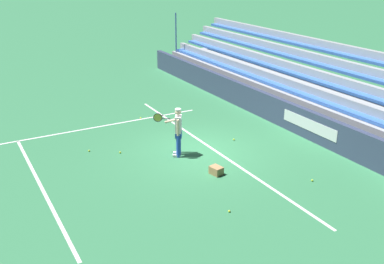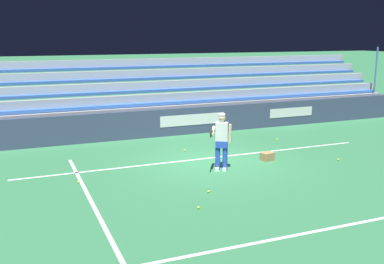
{
  "view_description": "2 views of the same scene",
  "coord_description": "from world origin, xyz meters",
  "px_view_note": "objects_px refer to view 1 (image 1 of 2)",
  "views": [
    {
      "loc": [
        -12.64,
        7.36,
        6.45
      ],
      "look_at": [
        -0.1,
        0.37,
        0.83
      ],
      "focal_mm": 42.0,
      "sensor_mm": 36.0,
      "label": 1
    },
    {
      "loc": [
        5.73,
        12.55,
        3.99
      ],
      "look_at": [
        0.54,
        -0.2,
        1.0
      ],
      "focal_mm": 42.0,
      "sensor_mm": 36.0,
      "label": 2
    }
  ],
  "objects_px": {
    "tennis_player": "(178,132)",
    "tennis_ball_by_box": "(141,118)",
    "tennis_ball_far_right": "(89,151)",
    "tennis_ball_toward_net": "(120,152)",
    "tennis_ball_stray_back": "(234,140)",
    "tennis_ball_near_player": "(229,211)",
    "tennis_ball_on_baseline": "(312,180)",
    "ball_box_cardboard": "(216,170)"
  },
  "relations": [
    {
      "from": "tennis_player",
      "to": "tennis_ball_by_box",
      "type": "height_order",
      "value": "tennis_player"
    },
    {
      "from": "tennis_ball_far_right",
      "to": "tennis_ball_toward_net",
      "type": "xyz_separation_m",
      "value": [
        -0.67,
        -0.91,
        0.0
      ]
    },
    {
      "from": "tennis_ball_stray_back",
      "to": "tennis_ball_toward_net",
      "type": "distance_m",
      "value": 4.28
    },
    {
      "from": "tennis_ball_by_box",
      "to": "tennis_ball_far_right",
      "type": "height_order",
      "value": "same"
    },
    {
      "from": "tennis_ball_near_player",
      "to": "tennis_ball_toward_net",
      "type": "relative_size",
      "value": 1.0
    },
    {
      "from": "tennis_ball_by_box",
      "to": "tennis_ball_stray_back",
      "type": "relative_size",
      "value": 1.0
    },
    {
      "from": "tennis_player",
      "to": "tennis_ball_toward_net",
      "type": "relative_size",
      "value": 25.98
    },
    {
      "from": "tennis_ball_by_box",
      "to": "tennis_ball_far_right",
      "type": "relative_size",
      "value": 1.0
    },
    {
      "from": "tennis_ball_far_right",
      "to": "tennis_ball_near_player",
      "type": "bearing_deg",
      "value": -160.13
    },
    {
      "from": "tennis_ball_toward_net",
      "to": "tennis_ball_on_baseline",
      "type": "bearing_deg",
      "value": -137.9
    },
    {
      "from": "ball_box_cardboard",
      "to": "tennis_ball_on_baseline",
      "type": "bearing_deg",
      "value": -128.67
    },
    {
      "from": "tennis_player",
      "to": "tennis_ball_on_baseline",
      "type": "xyz_separation_m",
      "value": [
        -3.72,
        -2.72,
        -0.86
      ]
    },
    {
      "from": "ball_box_cardboard",
      "to": "tennis_ball_stray_back",
      "type": "height_order",
      "value": "ball_box_cardboard"
    },
    {
      "from": "tennis_ball_toward_net",
      "to": "tennis_player",
      "type": "bearing_deg",
      "value": -124.58
    },
    {
      "from": "tennis_player",
      "to": "tennis_ball_toward_net",
      "type": "bearing_deg",
      "value": 55.42
    },
    {
      "from": "tennis_ball_by_box",
      "to": "tennis_ball_toward_net",
      "type": "relative_size",
      "value": 1.0
    },
    {
      "from": "tennis_player",
      "to": "tennis_ball_on_baseline",
      "type": "distance_m",
      "value": 4.69
    },
    {
      "from": "tennis_ball_stray_back",
      "to": "tennis_ball_on_baseline",
      "type": "bearing_deg",
      "value": -176.43
    },
    {
      "from": "ball_box_cardboard",
      "to": "tennis_ball_near_player",
      "type": "height_order",
      "value": "ball_box_cardboard"
    },
    {
      "from": "tennis_ball_far_right",
      "to": "tennis_ball_on_baseline",
      "type": "bearing_deg",
      "value": -136.22
    },
    {
      "from": "tennis_ball_by_box",
      "to": "tennis_ball_stray_back",
      "type": "distance_m",
      "value": 4.49
    },
    {
      "from": "tennis_ball_on_baseline",
      "to": "tennis_ball_toward_net",
      "type": "bearing_deg",
      "value": 42.1
    },
    {
      "from": "tennis_ball_stray_back",
      "to": "tennis_player",
      "type": "bearing_deg",
      "value": 94.76
    },
    {
      "from": "tennis_ball_far_right",
      "to": "ball_box_cardboard",
      "type": "bearing_deg",
      "value": -140.92
    },
    {
      "from": "tennis_player",
      "to": "ball_box_cardboard",
      "type": "distance_m",
      "value": 2.05
    },
    {
      "from": "tennis_ball_on_baseline",
      "to": "tennis_ball_toward_net",
      "type": "xyz_separation_m",
      "value": [
        4.88,
        4.41,
        0.0
      ]
    },
    {
      "from": "tennis_ball_on_baseline",
      "to": "tennis_ball_by_box",
      "type": "height_order",
      "value": "same"
    },
    {
      "from": "ball_box_cardboard",
      "to": "tennis_ball_toward_net",
      "type": "bearing_deg",
      "value": 34.64
    },
    {
      "from": "tennis_player",
      "to": "tennis_ball_toward_net",
      "type": "xyz_separation_m",
      "value": [
        1.16,
        1.69,
        -0.86
      ]
    },
    {
      "from": "ball_box_cardboard",
      "to": "tennis_ball_far_right",
      "type": "bearing_deg",
      "value": 39.08
    },
    {
      "from": "ball_box_cardboard",
      "to": "tennis_ball_on_baseline",
      "type": "height_order",
      "value": "ball_box_cardboard"
    },
    {
      "from": "tennis_ball_on_baseline",
      "to": "tennis_ball_stray_back",
      "type": "xyz_separation_m",
      "value": [
        3.93,
        0.24,
        0.0
      ]
    },
    {
      "from": "tennis_player",
      "to": "tennis_ball_near_player",
      "type": "xyz_separation_m",
      "value": [
        -3.98,
        0.5,
        -0.86
      ]
    },
    {
      "from": "tennis_player",
      "to": "tennis_ball_near_player",
      "type": "distance_m",
      "value": 4.1
    },
    {
      "from": "tennis_player",
      "to": "tennis_ball_stray_back",
      "type": "xyz_separation_m",
      "value": [
        0.21,
        -2.48,
        -0.86
      ]
    },
    {
      "from": "ball_box_cardboard",
      "to": "tennis_ball_by_box",
      "type": "xyz_separation_m",
      "value": [
        6.03,
        0.03,
        -0.1
      ]
    },
    {
      "from": "tennis_ball_stray_back",
      "to": "tennis_ball_far_right",
      "type": "relative_size",
      "value": 1.0
    },
    {
      "from": "tennis_ball_far_right",
      "to": "tennis_ball_toward_net",
      "type": "height_order",
      "value": "same"
    },
    {
      "from": "ball_box_cardboard",
      "to": "tennis_ball_near_player",
      "type": "distance_m",
      "value": 2.3
    },
    {
      "from": "tennis_player",
      "to": "tennis_ball_near_player",
      "type": "bearing_deg",
      "value": 172.82
    },
    {
      "from": "tennis_player",
      "to": "tennis_ball_stray_back",
      "type": "height_order",
      "value": "tennis_player"
    },
    {
      "from": "tennis_player",
      "to": "tennis_ball_far_right",
      "type": "xyz_separation_m",
      "value": [
        1.84,
        2.6,
        -0.86
      ]
    }
  ]
}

